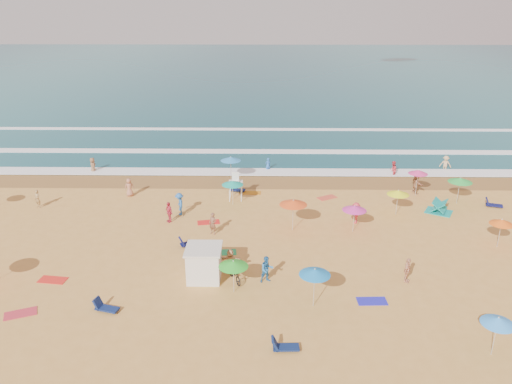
{
  "coord_description": "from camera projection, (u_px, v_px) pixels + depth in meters",
  "views": [
    {
      "loc": [
        3.5,
        -31.8,
        16.4
      ],
      "look_at": [
        2.92,
        6.0,
        1.5
      ],
      "focal_mm": 35.0,
      "sensor_mm": 36.0,
      "label": 1
    }
  ],
  "objects": [
    {
      "name": "beach_umbrellas",
      "position": [
        212.0,
        216.0,
        34.81
      ],
      "size": [
        50.3,
        28.02,
        0.79
      ],
      "color": "#2E86CF",
      "rests_on": "ground"
    },
    {
      "name": "loungers",
      "position": [
        322.0,
        262.0,
        32.65
      ],
      "size": [
        39.37,
        22.19,
        0.34
      ],
      "color": "#101F50",
      "rests_on": "ground"
    },
    {
      "name": "cabana_roof",
      "position": [
        203.0,
        249.0,
        30.34
      ],
      "size": [
        2.2,
        2.2,
        0.12
      ],
      "primitive_type": "cube",
      "color": "silver",
      "rests_on": "cabana"
    },
    {
      "name": "beachgoers",
      "position": [
        253.0,
        207.0,
        39.59
      ],
      "size": [
        44.89,
        27.0,
        2.1
      ],
      "color": "brown",
      "rests_on": "ground"
    },
    {
      "name": "ground",
      "position": [
        214.0,
        242.0,
        35.65
      ],
      "size": [
        220.0,
        220.0,
        0.0
      ],
      "primitive_type": "plane",
      "color": "gold",
      "rests_on": "ground"
    },
    {
      "name": "bicycle",
      "position": [
        235.0,
        274.0,
        30.61
      ],
      "size": [
        1.34,
        1.92,
        0.96
      ],
      "primitive_type": "imported",
      "rotation": [
        0.0,
        0.0,
        0.43
      ],
      "color": "black",
      "rests_on": "ground"
    },
    {
      "name": "wet_sand",
      "position": [
        226.0,
        181.0,
        47.27
      ],
      "size": [
        220.0,
        220.0,
        0.0
      ],
      "primitive_type": "plane",
      "color": "olive",
      "rests_on": "ground"
    },
    {
      "name": "surf_foam",
      "position": [
        232.0,
        153.0,
        55.44
      ],
      "size": [
        200.0,
        18.7,
        0.05
      ],
      "color": "white",
      "rests_on": "ground"
    },
    {
      "name": "towels",
      "position": [
        191.0,
        258.0,
        33.39
      ],
      "size": [
        41.92,
        22.35,
        0.03
      ],
      "color": "red",
      "rests_on": "ground"
    },
    {
      "name": "lifeguard_stand",
      "position": [
        236.0,
        188.0,
        42.72
      ],
      "size": [
        1.2,
        1.2,
        2.1
      ],
      "primitive_type": null,
      "color": "white",
      "rests_on": "ground"
    },
    {
      "name": "ocean",
      "position": [
        248.0,
        73.0,
        113.78
      ],
      "size": [
        220.0,
        140.0,
        0.18
      ],
      "primitive_type": "cube",
      "color": "#0C4756",
      "rests_on": "ground"
    },
    {
      "name": "cabana",
      "position": [
        204.0,
        264.0,
        30.73
      ],
      "size": [
        2.0,
        2.0,
        2.0
      ],
      "primitive_type": "cube",
      "color": "silver",
      "rests_on": "ground"
    }
  ]
}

